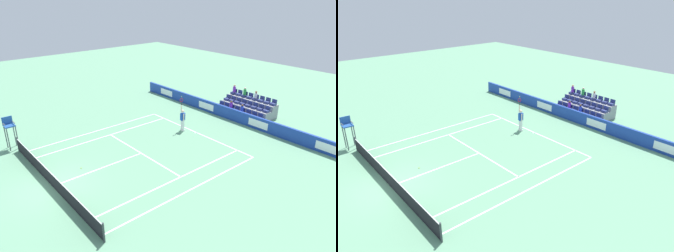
{
  "view_description": "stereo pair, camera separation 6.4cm",
  "coord_description": "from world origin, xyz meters",
  "views": [
    {
      "loc": [
        -16.54,
        5.26,
        10.6
      ],
      "look_at": [
        0.53,
        -9.33,
        1.1
      ],
      "focal_mm": 34.55,
      "sensor_mm": 36.0,
      "label": 1
    },
    {
      "loc": [
        -16.58,
        5.21,
        10.6
      ],
      "look_at": [
        0.53,
        -9.33,
        1.1
      ],
      "focal_mm": 34.55,
      "sensor_mm": 36.0,
      "label": 2
    }
  ],
  "objects": [
    {
      "name": "loose_tennis_ball",
      "position": [
        0.8,
        -2.22,
        0.03
      ],
      "size": [
        0.07,
        0.07,
        0.07
      ],
      "primitive_type": "sphere",
      "color": "#D1E533",
      "rests_on": "ground"
    },
    {
      "name": "stadium_stand",
      "position": [
        0.01,
        -18.47,
        0.55
      ],
      "size": [
        4.96,
        2.85,
        2.19
      ],
      "color": "gray",
      "rests_on": "ground"
    },
    {
      "name": "ground_plane",
      "position": [
        0.0,
        0.0,
        0.0
      ],
      "size": [
        80.0,
        80.0,
        0.0
      ],
      "primitive_type": "plane",
      "color": "#669E77"
    },
    {
      "name": "tennis_player",
      "position": [
        1.06,
        -11.33,
        0.99
      ],
      "size": [
        0.52,
        0.39,
        2.85
      ],
      "color": "white",
      "rests_on": "ground"
    },
    {
      "name": "sponsor_barrier",
      "position": [
        -0.0,
        -16.16,
        0.53
      ],
      "size": [
        23.02,
        0.22,
        1.05
      ],
      "color": "#193899",
      "rests_on": "ground"
    },
    {
      "name": "line_centre_service",
      "position": [
        0.0,
        -3.2,
        0.0
      ],
      "size": [
        0.1,
        6.4,
        0.01
      ],
      "primitive_type": "cube",
      "color": "white",
      "rests_on": "ground"
    },
    {
      "name": "line_baseline",
      "position": [
        0.0,
        -11.89,
        0.0
      ],
      "size": [
        10.97,
        0.1,
        0.01
      ],
      "primitive_type": "cube",
      "color": "white",
      "rests_on": "ground"
    },
    {
      "name": "line_singles_sideline_right",
      "position": [
        -4.12,
        -5.95,
        0.0
      ],
      "size": [
        0.1,
        11.89,
        0.01
      ],
      "primitive_type": "cube",
      "color": "white",
      "rests_on": "ground"
    },
    {
      "name": "line_singles_sideline_left",
      "position": [
        4.12,
        -5.95,
        0.0
      ],
      "size": [
        0.1,
        11.89,
        0.01
      ],
      "primitive_type": "cube",
      "color": "white",
      "rests_on": "ground"
    },
    {
      "name": "line_centre_mark",
      "position": [
        0.0,
        -11.79,
        0.0
      ],
      "size": [
        0.1,
        0.2,
        0.01
      ],
      "primitive_type": "cube",
      "color": "white",
      "rests_on": "ground"
    },
    {
      "name": "umpire_chair",
      "position": [
        6.76,
        0.15,
        1.52
      ],
      "size": [
        0.7,
        0.7,
        2.34
      ],
      "color": "#474C54",
      "rests_on": "ground"
    },
    {
      "name": "line_doubles_sideline_right",
      "position": [
        -5.49,
        -5.95,
        0.0
      ],
      "size": [
        0.1,
        11.89,
        0.01
      ],
      "primitive_type": "cube",
      "color": "white",
      "rests_on": "ground"
    },
    {
      "name": "line_doubles_sideline_left",
      "position": [
        5.49,
        -5.95,
        0.0
      ],
      "size": [
        0.1,
        11.89,
        0.01
      ],
      "primitive_type": "cube",
      "color": "white",
      "rests_on": "ground"
    },
    {
      "name": "tennis_net",
      "position": [
        0.0,
        0.0,
        0.49
      ],
      "size": [
        11.97,
        0.1,
        1.07
      ],
      "color": "#33383D",
      "rests_on": "ground"
    },
    {
      "name": "line_service",
      "position": [
        0.0,
        -6.4,
        0.0
      ],
      "size": [
        8.23,
        0.1,
        0.01
      ],
      "primitive_type": "cube",
      "color": "white",
      "rests_on": "ground"
    }
  ]
}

